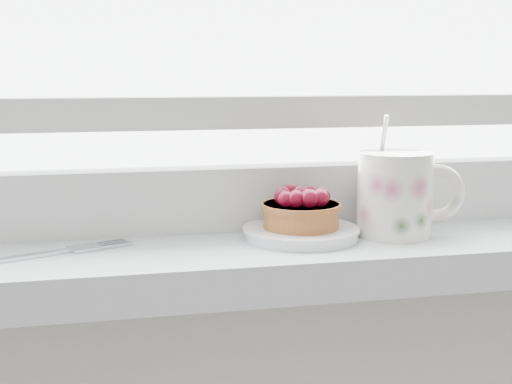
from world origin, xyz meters
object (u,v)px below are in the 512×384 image
object	(u,v)px
floral_mug	(398,192)
raspberry_tart	(302,209)
saucer	(301,233)
fork	(33,256)

from	to	relation	value
floral_mug	raspberry_tart	bearing A→B (deg)	174.86
saucer	floral_mug	world-z (taller)	floral_mug
floral_mug	saucer	bearing A→B (deg)	174.79
raspberry_tart	fork	distance (m)	0.27
floral_mug	fork	xyz separation A→B (m)	(-0.38, -0.01, -0.05)
floral_mug	fork	size ratio (longest dim) A/B	0.68
raspberry_tart	fork	size ratio (longest dim) A/B	0.44
saucer	raspberry_tart	size ratio (longest dim) A/B	1.48
saucer	raspberry_tart	bearing A→B (deg)	-26.59
saucer	floral_mug	size ratio (longest dim) A/B	0.96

